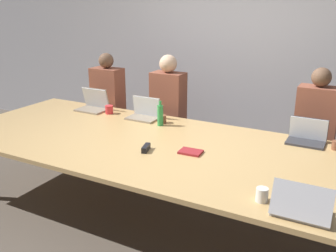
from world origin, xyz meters
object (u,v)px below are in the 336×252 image
at_px(cup_near_right, 262,195).
at_px(laptop_far_midleft, 145,112).
at_px(laptop_near_right, 301,207).
at_px(person_far_midleft, 168,114).
at_px(bottle_far_midleft, 160,115).
at_px(person_far_right, 314,137).
at_px(cup_far_right, 336,145).
at_px(laptop_far_left, 94,104).
at_px(laptop_far_right, 307,136).
at_px(stapler, 146,148).
at_px(person_far_left, 109,108).
at_px(cup_far_left, 109,110).
at_px(cup_far_midleft, 162,119).

relative_size(cup_near_right, laptop_far_midleft, 0.27).
bearing_deg(laptop_near_right, person_far_midleft, -43.68).
xyz_separation_m(bottle_far_midleft, person_far_right, (1.47, 0.62, -0.19)).
relative_size(cup_near_right, person_far_midleft, 0.07).
bearing_deg(person_far_midleft, cup_far_right, -13.95).
xyz_separation_m(laptop_far_left, laptop_far_right, (2.46, 0.05, -0.01)).
bearing_deg(laptop_far_right, stapler, -144.04).
height_order(laptop_far_midleft, bottle_far_midleft, bottle_far_midleft).
distance_m(laptop_near_right, laptop_far_left, 2.95).
bearing_deg(laptop_far_midleft, stapler, -57.83).
xyz_separation_m(laptop_near_right, laptop_far_right, (-0.17, 1.36, 0.00)).
height_order(cup_near_right, cup_far_right, cup_near_right).
bearing_deg(stapler, person_far_left, 121.79).
distance_m(laptop_near_right, person_far_left, 3.19).
distance_m(cup_far_left, person_far_midleft, 0.73).
bearing_deg(laptop_far_right, cup_far_midleft, -175.76).
height_order(cup_near_right, laptop_far_midleft, laptop_far_midleft).
distance_m(cup_far_midleft, person_far_right, 1.60).
bearing_deg(stapler, cup_far_right, 13.46).
xyz_separation_m(cup_far_midleft, stapler, (0.26, -0.77, -0.02)).
relative_size(cup_far_midleft, laptop_far_right, 0.27).
bearing_deg(laptop_far_right, laptop_far_left, -178.95).
bearing_deg(laptop_near_right, laptop_far_midleft, -34.36).
xyz_separation_m(cup_far_midleft, cup_far_right, (1.74, 0.05, -0.00)).
bearing_deg(laptop_far_left, bottle_far_midleft, -8.45).
xyz_separation_m(laptop_near_right, stapler, (-1.39, 0.48, -0.04)).
relative_size(person_far_right, cup_far_right, 17.25).
bearing_deg(cup_near_right, cup_far_right, 74.26).
relative_size(cup_far_midleft, person_far_right, 0.07).
bearing_deg(person_far_left, bottle_far_midleft, -26.01).
bearing_deg(laptop_near_right, person_far_left, -31.97).
bearing_deg(laptop_far_left, laptop_far_midleft, -0.39).
bearing_deg(bottle_far_midleft, laptop_far_midleft, 152.96).
bearing_deg(person_far_left, cup_far_midleft, -22.70).
bearing_deg(cup_near_right, person_far_right, 86.54).
relative_size(laptop_far_right, cup_far_right, 4.27).
relative_size(cup_far_left, person_far_midleft, 0.07).
bearing_deg(cup_far_left, cup_far_midleft, -1.66).
xyz_separation_m(cup_near_right, person_far_midleft, (-1.60, 1.70, -0.11)).
bearing_deg(bottle_far_midleft, person_far_right, 22.87).
distance_m(laptop_near_right, cup_far_right, 1.30).
xyz_separation_m(person_far_left, person_far_right, (2.55, 0.10, 0.00)).
bearing_deg(cup_far_left, laptop_near_right, -28.10).
bearing_deg(laptop_far_right, person_far_right, 87.38).
relative_size(laptop_far_right, stapler, 2.19).
height_order(cup_near_right, cup_far_left, cup_far_left).
xyz_separation_m(cup_near_right, person_far_left, (-2.45, 1.61, -0.12)).
bearing_deg(person_far_left, laptop_far_left, -80.15).
xyz_separation_m(laptop_far_midleft, person_far_right, (1.76, 0.48, -0.14)).
xyz_separation_m(person_far_left, cup_far_midleft, (1.05, -0.44, 0.12)).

